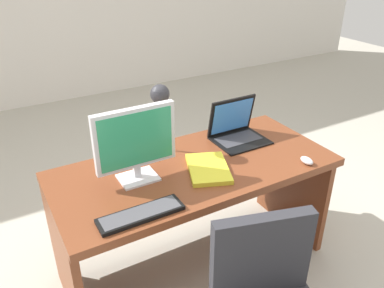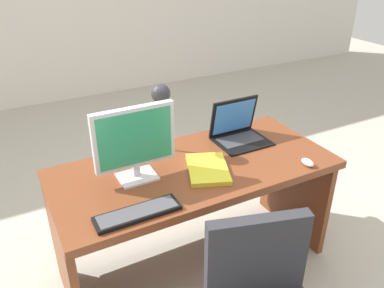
# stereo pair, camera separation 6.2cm
# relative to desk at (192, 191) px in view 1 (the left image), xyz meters

# --- Properties ---
(ground) EXTENTS (12.00, 12.00, 0.00)m
(ground) POSITION_rel_desk_xyz_m (0.00, 1.46, -0.53)
(ground) COLOR #B7B2A3
(desk) EXTENTS (1.59, 0.73, 0.73)m
(desk) POSITION_rel_desk_xyz_m (0.00, 0.00, 0.00)
(desk) COLOR brown
(desk) RESTS_ON ground
(monitor) EXTENTS (0.43, 0.16, 0.40)m
(monitor) POSITION_rel_desk_xyz_m (-0.33, -0.01, 0.42)
(monitor) COLOR silver
(monitor) RESTS_ON desk
(laptop) EXTENTS (0.32, 0.27, 0.26)m
(laptop) POSITION_rel_desk_xyz_m (0.39, 0.13, 0.27)
(laptop) COLOR black
(laptop) RESTS_ON desk
(keyboard) EXTENTS (0.40, 0.12, 0.02)m
(keyboard) POSITION_rel_desk_xyz_m (-0.44, -0.31, 0.21)
(keyboard) COLOR black
(keyboard) RESTS_ON desk
(mouse) EXTENTS (0.05, 0.09, 0.04)m
(mouse) POSITION_rel_desk_xyz_m (0.56, -0.34, 0.22)
(mouse) COLOR silver
(mouse) RESTS_ON desk
(desk_lamp) EXTENTS (0.12, 0.14, 0.42)m
(desk_lamp) POSITION_rel_desk_xyz_m (-0.09, 0.21, 0.50)
(desk_lamp) COLOR #2D2D33
(desk_lamp) RESTS_ON desk
(book) EXTENTS (0.31, 0.37, 0.03)m
(book) POSITION_rel_desk_xyz_m (0.04, -0.12, 0.21)
(book) COLOR yellow
(book) RESTS_ON desk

